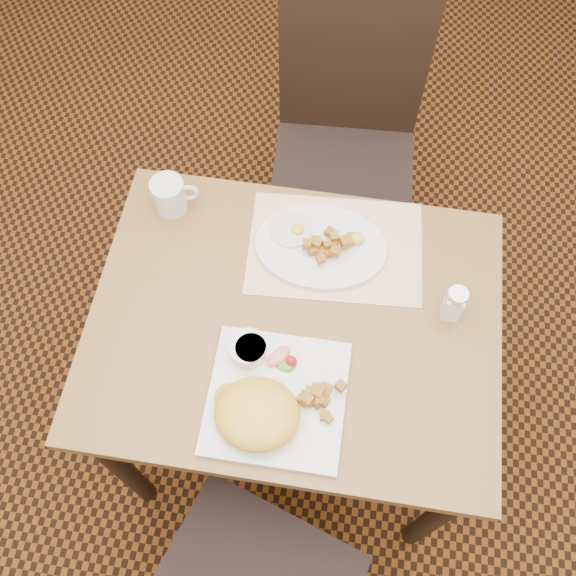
{
  "coord_description": "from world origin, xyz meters",
  "views": [
    {
      "loc": [
        0.08,
        -0.58,
        2.03
      ],
      "look_at": [
        -0.02,
        0.04,
        0.82
      ],
      "focal_mm": 40.0,
      "sensor_mm": 36.0,
      "label": 1
    }
  ],
  "objects_px": {
    "plate_square": "(277,398)",
    "plate_oval": "(321,247)",
    "salt_shaker": "(454,304)",
    "table": "(294,339)",
    "chair_far": "(346,137)",
    "coffee_mug": "(170,195)"
  },
  "relations": [
    {
      "from": "plate_square",
      "to": "plate_oval",
      "type": "xyz_separation_m",
      "value": [
        0.04,
        0.37,
        0.0
      ]
    },
    {
      "from": "salt_shaker",
      "to": "table",
      "type": "bearing_deg",
      "value": -168.66
    },
    {
      "from": "chair_far",
      "to": "plate_oval",
      "type": "distance_m",
      "value": 0.57
    },
    {
      "from": "plate_square",
      "to": "salt_shaker",
      "type": "distance_m",
      "value": 0.43
    },
    {
      "from": "table",
      "to": "salt_shaker",
      "type": "bearing_deg",
      "value": 11.34
    },
    {
      "from": "chair_far",
      "to": "salt_shaker",
      "type": "distance_m",
      "value": 0.76
    },
    {
      "from": "table",
      "to": "coffee_mug",
      "type": "bearing_deg",
      "value": 142.89
    },
    {
      "from": "table",
      "to": "plate_oval",
      "type": "distance_m",
      "value": 0.23
    },
    {
      "from": "plate_oval",
      "to": "salt_shaker",
      "type": "height_order",
      "value": "salt_shaker"
    },
    {
      "from": "salt_shaker",
      "to": "plate_square",
      "type": "bearing_deg",
      "value": -143.73
    },
    {
      "from": "chair_far",
      "to": "plate_oval",
      "type": "relative_size",
      "value": 3.19
    },
    {
      "from": "plate_oval",
      "to": "coffee_mug",
      "type": "relative_size",
      "value": 2.79
    },
    {
      "from": "table",
      "to": "plate_square",
      "type": "relative_size",
      "value": 3.21
    },
    {
      "from": "plate_oval",
      "to": "salt_shaker",
      "type": "bearing_deg",
      "value": -21.98
    },
    {
      "from": "chair_far",
      "to": "plate_oval",
      "type": "xyz_separation_m",
      "value": [
        -0.02,
        -0.53,
        0.22
      ]
    },
    {
      "from": "chair_far",
      "to": "coffee_mug",
      "type": "xyz_separation_m",
      "value": [
        -0.38,
        -0.46,
        0.25
      ]
    },
    {
      "from": "chair_far",
      "to": "plate_square",
      "type": "height_order",
      "value": "chair_far"
    },
    {
      "from": "plate_square",
      "to": "plate_oval",
      "type": "distance_m",
      "value": 0.37
    },
    {
      "from": "chair_far",
      "to": "table",
      "type": "bearing_deg",
      "value": 83.02
    },
    {
      "from": "plate_square",
      "to": "salt_shaker",
      "type": "height_order",
      "value": "salt_shaker"
    },
    {
      "from": "chair_far",
      "to": "salt_shaker",
      "type": "xyz_separation_m",
      "value": [
        0.28,
        -0.65,
        0.26
      ]
    },
    {
      "from": "chair_far",
      "to": "plate_square",
      "type": "relative_size",
      "value": 3.46
    }
  ]
}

